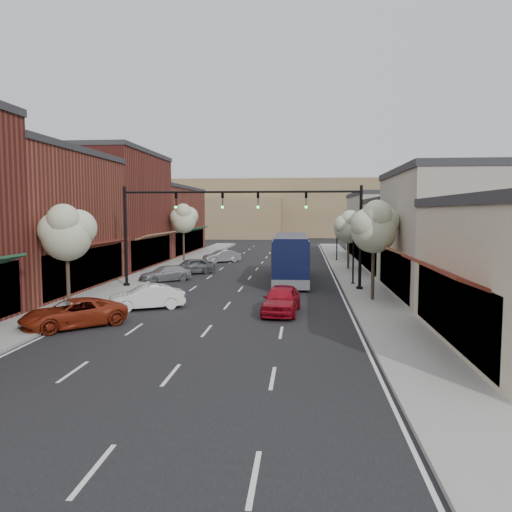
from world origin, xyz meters
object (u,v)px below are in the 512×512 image
(parked_car_c, at_px, (165,274))
(tree_left_near, at_px, (67,232))
(coach_bus, at_px, (291,257))
(lamp_post_near, at_px, (353,244))
(tree_right_far, at_px, (349,226))
(tree_right_near, at_px, (375,226))
(parked_car_d, at_px, (191,266))
(parked_car_a, at_px, (73,313))
(signal_mast_left, at_px, (159,221))
(parked_car_e, at_px, (222,256))
(tree_left_far, at_px, (184,218))
(lamp_post_far, at_px, (337,233))
(red_hatchback, at_px, (281,299))
(parked_car_b, at_px, (147,297))
(signal_mast_right, at_px, (324,222))

(parked_car_c, bearing_deg, tree_left_near, -49.99)
(tree_left_near, height_order, coach_bus, tree_left_near)
(lamp_post_near, bearing_deg, tree_right_far, 86.69)
(tree_left_near, xyz_separation_m, lamp_post_near, (16.05, 10.56, -1.22))
(tree_right_near, height_order, parked_car_d, tree_right_near)
(lamp_post_near, distance_m, coach_bus, 5.05)
(tree_right_near, xyz_separation_m, tree_right_far, (0.00, 16.00, -0.46))
(parked_car_a, bearing_deg, parked_car_c, 136.92)
(signal_mast_left, height_order, tree_right_far, signal_mast_left)
(tree_right_far, distance_m, parked_car_e, 14.22)
(tree_left_far, bearing_deg, lamp_post_far, 7.30)
(coach_bus, relative_size, parked_car_c, 2.87)
(lamp_post_near, xyz_separation_m, red_hatchback, (-4.67, -10.38, -2.26))
(tree_right_near, height_order, parked_car_c, tree_right_near)
(lamp_post_near, bearing_deg, red_hatchback, -114.23)
(coach_bus, height_order, parked_car_a, coach_bus)
(parked_car_c, bearing_deg, lamp_post_far, 100.23)
(signal_mast_left, bearing_deg, parked_car_b, -79.07)
(tree_left_far, height_order, parked_car_d, tree_left_far)
(coach_bus, xyz_separation_m, parked_car_c, (-9.48, -1.10, -1.25))
(tree_right_far, xyz_separation_m, parked_car_e, (-12.55, 5.79, -3.34))
(tree_left_near, distance_m, lamp_post_near, 19.25)
(tree_right_far, distance_m, red_hatchback, 20.75)
(signal_mast_left, height_order, lamp_post_near, signal_mast_left)
(lamp_post_far, xyz_separation_m, red_hatchback, (-4.67, -27.88, -2.26))
(lamp_post_far, bearing_deg, tree_right_near, -88.70)
(parked_car_c, bearing_deg, parked_car_a, -39.76)
(tree_left_near, xyz_separation_m, parked_car_b, (4.05, 0.70, -3.56))
(tree_right_far, xyz_separation_m, parked_car_c, (-14.55, -8.62, -3.41))
(coach_bus, bearing_deg, parked_car_b, -123.96)
(parked_car_d, bearing_deg, tree_right_near, 13.48)
(tree_right_near, distance_m, parked_car_a, 16.94)
(tree_right_near, relative_size, tree_left_far, 0.97)
(tree_right_near, bearing_deg, coach_bus, 120.84)
(parked_car_e, bearing_deg, coach_bus, -6.91)
(signal_mast_right, height_order, coach_bus, signal_mast_right)
(lamp_post_far, xyz_separation_m, coach_bus, (-4.52, -15.58, -1.17))
(parked_car_d, bearing_deg, tree_left_far, 161.52)
(signal_mast_right, bearing_deg, tree_right_near, -56.09)
(signal_mast_left, xyz_separation_m, lamp_post_far, (13.42, 20.00, -1.62))
(signal_mast_left, distance_m, parked_car_d, 8.77)
(tree_left_far, relative_size, parked_car_c, 1.53)
(lamp_post_near, bearing_deg, parked_car_e, 128.24)
(signal_mast_right, distance_m, parked_car_e, 20.66)
(tree_left_far, distance_m, lamp_post_far, 16.26)
(tree_right_near, bearing_deg, lamp_post_near, 94.77)
(parked_car_a, bearing_deg, tree_left_near, 165.29)
(signal_mast_right, xyz_separation_m, parked_car_c, (-11.82, 3.32, -4.04))
(tree_right_far, bearing_deg, parked_car_d, -163.07)
(signal_mast_left, relative_size, coach_bus, 0.71)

